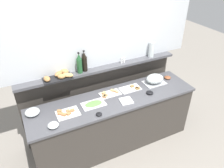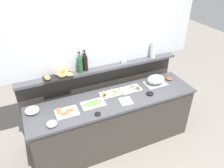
% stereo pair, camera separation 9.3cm
% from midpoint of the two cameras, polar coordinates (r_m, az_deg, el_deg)
% --- Properties ---
extents(ground_plane, '(12.00, 12.00, 0.00)m').
position_cam_midpoint_polar(ground_plane, '(4.13, -3.92, -9.32)').
color(ground_plane, gray).
extents(buffet_counter, '(2.48, 0.64, 0.88)m').
position_cam_midpoint_polar(buffet_counter, '(3.42, -0.27, -9.81)').
color(buffet_counter, '#3D3833').
rests_on(buffet_counter, ground_plane).
extents(back_ledge_unit, '(2.54, 0.22, 1.19)m').
position_cam_midpoint_polar(back_ledge_unit, '(3.66, -3.64, -2.98)').
color(back_ledge_unit, '#3D3833').
rests_on(back_ledge_unit, ground_plane).
extents(upper_wall_panel, '(3.14, 0.08, 1.41)m').
position_cam_midpoint_polar(upper_wall_panel, '(3.13, -4.64, 16.59)').
color(upper_wall_panel, silver).
rests_on(upper_wall_panel, back_ledge_unit).
extents(sandwich_platter_rear, '(0.30, 0.22, 0.04)m').
position_cam_midpoint_polar(sandwich_platter_rear, '(2.94, -12.56, -7.40)').
color(sandwich_platter_rear, white).
rests_on(sandwich_platter_rear, buffet_counter).
extents(sandwich_platter_front, '(0.32, 0.19, 0.04)m').
position_cam_midpoint_polar(sandwich_platter_front, '(3.35, 4.29, -1.17)').
color(sandwich_platter_front, white).
rests_on(sandwich_platter_front, buffet_counter).
extents(sandwich_platter_side, '(0.31, 0.17, 0.04)m').
position_cam_midpoint_polar(sandwich_platter_side, '(3.22, -1.54, -2.57)').
color(sandwich_platter_side, white).
rests_on(sandwich_platter_side, buffet_counter).
extents(cold_cuts_platter, '(0.33, 0.19, 0.02)m').
position_cam_midpoint_polar(cold_cuts_platter, '(3.04, -5.73, -5.18)').
color(cold_cuts_platter, white).
rests_on(cold_cuts_platter, buffet_counter).
extents(serving_cloche, '(0.34, 0.24, 0.17)m').
position_cam_midpoint_polar(serving_cloche, '(3.51, 10.34, 1.26)').
color(serving_cloche, '#B7BABF').
rests_on(serving_cloche, buffet_counter).
extents(glass_bowl_large, '(0.19, 0.19, 0.07)m').
position_cam_midpoint_polar(glass_bowl_large, '(3.04, -20.88, -6.91)').
color(glass_bowl_large, silver).
rests_on(glass_bowl_large, buffet_counter).
extents(glass_bowl_medium, '(0.13, 0.13, 0.05)m').
position_cam_midpoint_polar(glass_bowl_medium, '(2.78, -16.03, -10.33)').
color(glass_bowl_medium, silver).
rests_on(glass_bowl_medium, buffet_counter).
extents(condiment_bowl_dark, '(0.08, 0.08, 0.03)m').
position_cam_midpoint_polar(condiment_bowl_dark, '(2.86, -4.36, -7.85)').
color(condiment_bowl_dark, black).
rests_on(condiment_bowl_dark, buffet_counter).
extents(condiment_bowl_cream, '(0.11, 0.11, 0.04)m').
position_cam_midpoint_polar(condiment_bowl_cream, '(3.70, 13.59, 1.66)').
color(condiment_bowl_cream, brown).
rests_on(condiment_bowl_cream, buffet_counter).
extents(condiment_bowl_red, '(0.10, 0.10, 0.04)m').
position_cam_midpoint_polar(condiment_bowl_red, '(3.27, 9.01, -2.23)').
color(condiment_bowl_red, black).
rests_on(condiment_bowl_red, buffet_counter).
extents(napkin_stack, '(0.19, 0.19, 0.02)m').
position_cam_midpoint_polar(napkin_stack, '(3.09, 2.85, -4.43)').
color(napkin_stack, white).
rests_on(napkin_stack, buffet_counter).
extents(wine_bottle_dark, '(0.08, 0.08, 0.32)m').
position_cam_midpoint_polar(wine_bottle_dark, '(3.18, -8.03, 5.73)').
color(wine_bottle_dark, black).
rests_on(wine_bottle_dark, back_ledge_unit).
extents(wine_bottle_green, '(0.08, 0.08, 0.32)m').
position_cam_midpoint_polar(wine_bottle_green, '(3.14, -9.35, 5.22)').
color(wine_bottle_green, '#23562D').
rests_on(wine_bottle_green, back_ledge_unit).
extents(salt_shaker, '(0.03, 0.03, 0.09)m').
position_cam_midpoint_polar(salt_shaker, '(3.41, 1.73, 6.11)').
color(salt_shaker, white).
rests_on(salt_shaker, back_ledge_unit).
extents(pepper_shaker, '(0.03, 0.03, 0.09)m').
position_cam_midpoint_polar(pepper_shaker, '(3.43, 2.39, 6.25)').
color(pepper_shaker, white).
rests_on(pepper_shaker, back_ledge_unit).
extents(bread_basket, '(0.42, 0.31, 0.08)m').
position_cam_midpoint_polar(bread_basket, '(3.13, -14.27, 2.38)').
color(bread_basket, black).
rests_on(bread_basket, back_ledge_unit).
extents(water_carafe, '(0.09, 0.09, 0.25)m').
position_cam_midpoint_polar(water_carafe, '(3.64, 9.54, 8.89)').
color(water_carafe, silver).
rests_on(water_carafe, back_ledge_unit).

